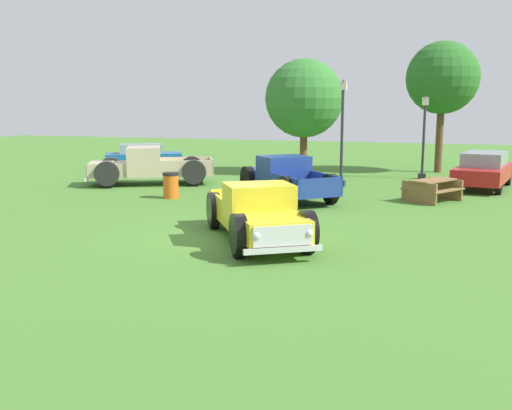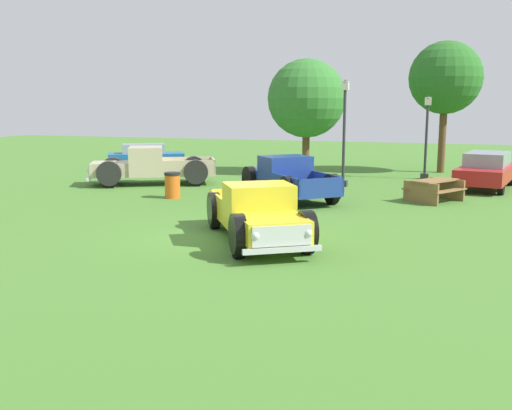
{
  "view_description": "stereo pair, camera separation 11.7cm",
  "coord_description": "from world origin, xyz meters",
  "px_view_note": "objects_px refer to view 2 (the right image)",
  "views": [
    {
      "loc": [
        5.41,
        -13.86,
        3.41
      ],
      "look_at": [
        0.87,
        -0.16,
        0.9
      ],
      "focal_mm": 40.72,
      "sensor_mm": 36.0,
      "label": 1
    },
    {
      "loc": [
        5.52,
        -13.82,
        3.41
      ],
      "look_at": [
        0.87,
        -0.16,
        0.9
      ],
      "focal_mm": 40.72,
      "sensor_mm": 36.0,
      "label": 2
    }
  ],
  "objects_px": {
    "pickup_truck_behind_right": "(284,178)",
    "sedan_distant_b": "(146,156)",
    "picnic_table": "(434,188)",
    "trash_can": "(172,185)",
    "pickup_truck_behind_left": "(145,167)",
    "oak_tree_west": "(445,78)",
    "sedan_distant_a": "(486,170)",
    "oak_tree_east": "(307,99)",
    "pickup_truck_foreground": "(259,215)",
    "lamp_post_near": "(344,131)",
    "lamp_post_far": "(426,136)"
  },
  "relations": [
    {
      "from": "pickup_truck_behind_right",
      "to": "sedan_distant_a",
      "type": "distance_m",
      "value": 8.68
    },
    {
      "from": "sedan_distant_b",
      "to": "trash_can",
      "type": "bearing_deg",
      "value": -55.21
    },
    {
      "from": "oak_tree_east",
      "to": "sedan_distant_a",
      "type": "bearing_deg",
      "value": -18.63
    },
    {
      "from": "oak_tree_west",
      "to": "pickup_truck_foreground",
      "type": "bearing_deg",
      "value": -102.59
    },
    {
      "from": "oak_tree_west",
      "to": "lamp_post_near",
      "type": "bearing_deg",
      "value": -119.53
    },
    {
      "from": "lamp_post_near",
      "to": "oak_tree_west",
      "type": "distance_m",
      "value": 8.01
    },
    {
      "from": "oak_tree_east",
      "to": "oak_tree_west",
      "type": "relative_size",
      "value": 0.86
    },
    {
      "from": "trash_can",
      "to": "pickup_truck_behind_left",
      "type": "bearing_deg",
      "value": 133.78
    },
    {
      "from": "sedan_distant_b",
      "to": "pickup_truck_behind_right",
      "type": "bearing_deg",
      "value": -35.81
    },
    {
      "from": "picnic_table",
      "to": "sedan_distant_a",
      "type": "bearing_deg",
      "value": 65.05
    },
    {
      "from": "pickup_truck_behind_left",
      "to": "lamp_post_far",
      "type": "bearing_deg",
      "value": 27.39
    },
    {
      "from": "pickup_truck_behind_right",
      "to": "trash_can",
      "type": "height_order",
      "value": "pickup_truck_behind_right"
    },
    {
      "from": "lamp_post_far",
      "to": "oak_tree_west",
      "type": "height_order",
      "value": "oak_tree_west"
    },
    {
      "from": "pickup_truck_foreground",
      "to": "sedan_distant_b",
      "type": "height_order",
      "value": "pickup_truck_foreground"
    },
    {
      "from": "pickup_truck_foreground",
      "to": "sedan_distant_b",
      "type": "bearing_deg",
      "value": 128.27
    },
    {
      "from": "picnic_table",
      "to": "trash_can",
      "type": "bearing_deg",
      "value": -165.7
    },
    {
      "from": "pickup_truck_behind_right",
      "to": "sedan_distant_b",
      "type": "distance_m",
      "value": 12.09
    },
    {
      "from": "sedan_distant_a",
      "to": "pickup_truck_behind_left",
      "type": "bearing_deg",
      "value": -165.95
    },
    {
      "from": "pickup_truck_behind_left",
      "to": "trash_can",
      "type": "distance_m",
      "value": 4.05
    },
    {
      "from": "trash_can",
      "to": "pickup_truck_foreground",
      "type": "bearing_deg",
      "value": -47.02
    },
    {
      "from": "pickup_truck_foreground",
      "to": "pickup_truck_behind_right",
      "type": "xyz_separation_m",
      "value": [
        -1.41,
        7.14,
        0.03
      ]
    },
    {
      "from": "pickup_truck_foreground",
      "to": "oak_tree_east",
      "type": "bearing_deg",
      "value": 99.62
    },
    {
      "from": "lamp_post_near",
      "to": "lamp_post_far",
      "type": "distance_m",
      "value": 4.83
    },
    {
      "from": "sedan_distant_a",
      "to": "oak_tree_west",
      "type": "xyz_separation_m",
      "value": [
        -1.88,
        5.39,
        3.91
      ]
    },
    {
      "from": "pickup_truck_behind_right",
      "to": "oak_tree_east",
      "type": "height_order",
      "value": "oak_tree_east"
    },
    {
      "from": "trash_can",
      "to": "oak_tree_east",
      "type": "distance_m",
      "value": 10.09
    },
    {
      "from": "sedan_distant_b",
      "to": "oak_tree_east",
      "type": "xyz_separation_m",
      "value": [
        8.7,
        0.6,
        2.99
      ]
    },
    {
      "from": "trash_can",
      "to": "pickup_truck_behind_right",
      "type": "bearing_deg",
      "value": 21.17
    },
    {
      "from": "sedan_distant_a",
      "to": "oak_tree_west",
      "type": "height_order",
      "value": "oak_tree_west"
    },
    {
      "from": "sedan_distant_b",
      "to": "oak_tree_west",
      "type": "xyz_separation_m",
      "value": [
        15.1,
        3.2,
        3.99
      ]
    },
    {
      "from": "pickup_truck_behind_left",
      "to": "oak_tree_west",
      "type": "distance_m",
      "value": 15.37
    },
    {
      "from": "picnic_table",
      "to": "lamp_post_far",
      "type": "bearing_deg",
      "value": 95.68
    },
    {
      "from": "sedan_distant_b",
      "to": "lamp_post_near",
      "type": "distance_m",
      "value": 11.96
    },
    {
      "from": "pickup_truck_behind_right",
      "to": "oak_tree_east",
      "type": "xyz_separation_m",
      "value": [
        -1.1,
        7.68,
        2.95
      ]
    },
    {
      "from": "lamp_post_far",
      "to": "picnic_table",
      "type": "relative_size",
      "value": 1.64
    },
    {
      "from": "oak_tree_east",
      "to": "pickup_truck_behind_right",
      "type": "bearing_deg",
      "value": -81.82
    },
    {
      "from": "sedan_distant_b",
      "to": "lamp_post_near",
      "type": "xyz_separation_m",
      "value": [
        11.33,
        -3.46,
        1.62
      ]
    },
    {
      "from": "pickup_truck_foreground",
      "to": "trash_can",
      "type": "xyz_separation_m",
      "value": [
        -5.26,
        5.65,
        -0.23
      ]
    },
    {
      "from": "pickup_truck_behind_right",
      "to": "oak_tree_west",
      "type": "relative_size",
      "value": 0.76
    },
    {
      "from": "pickup_truck_foreground",
      "to": "pickup_truck_behind_right",
      "type": "bearing_deg",
      "value": 101.16
    },
    {
      "from": "pickup_truck_behind_right",
      "to": "pickup_truck_behind_left",
      "type": "bearing_deg",
      "value": 167.91
    },
    {
      "from": "pickup_truck_foreground",
      "to": "sedan_distant_a",
      "type": "distance_m",
      "value": 13.33
    },
    {
      "from": "lamp_post_far",
      "to": "lamp_post_near",
      "type": "bearing_deg",
      "value": -130.51
    },
    {
      "from": "sedan_distant_a",
      "to": "picnic_table",
      "type": "distance_m",
      "value": 4.47
    },
    {
      "from": "lamp_post_near",
      "to": "trash_can",
      "type": "distance_m",
      "value": 7.64
    },
    {
      "from": "pickup_truck_behind_right",
      "to": "oak_tree_east",
      "type": "distance_m",
      "value": 8.3
    },
    {
      "from": "lamp_post_near",
      "to": "oak_tree_east",
      "type": "xyz_separation_m",
      "value": [
        -2.63,
        4.06,
        1.38
      ]
    },
    {
      "from": "sedan_distant_a",
      "to": "sedan_distant_b",
      "type": "relative_size",
      "value": 1.11
    },
    {
      "from": "sedan_distant_b",
      "to": "sedan_distant_a",
      "type": "bearing_deg",
      "value": -7.35
    },
    {
      "from": "picnic_table",
      "to": "oak_tree_east",
      "type": "xyz_separation_m",
      "value": [
        -6.4,
        6.84,
        3.19
      ]
    }
  ]
}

